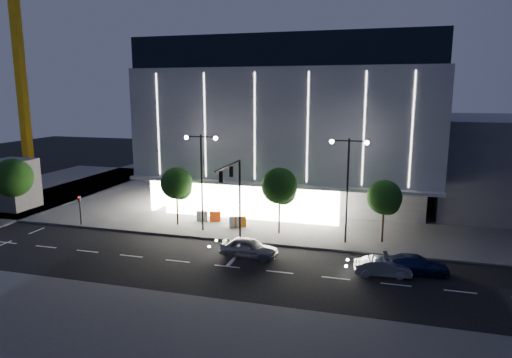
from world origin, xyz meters
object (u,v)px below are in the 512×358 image
object	(u,v)px
tree_mid	(280,188)
barrier_d	(235,222)
tower_crane	(23,40)
ped_signal_far	(80,207)
street_lamp_east	(348,175)
traffic_mast	(234,187)
car_lead	(249,248)
barrier_b	(202,216)
tree_left	(177,185)
barrier_c	(240,222)
car_third	(416,264)
tree_right	(385,199)
barrier_a	(215,216)
street_lamp_west	(201,168)
car_second	(382,267)

from	to	relation	value
tree_mid	barrier_d	bearing A→B (deg)	170.90
tower_crane	tree_mid	distance (m)	52.17
ped_signal_far	barrier_d	distance (m)	14.97
street_lamp_east	tower_crane	distance (m)	57.35
traffic_mast	tree_mid	size ratio (longest dim) A/B	1.15
car_lead	barrier_b	xyz separation A→B (m)	(-7.24, 8.08, -0.13)
tree_mid	ped_signal_far	bearing A→B (deg)	-172.45
ped_signal_far	tree_left	xyz separation A→B (m)	(9.03, 2.52, 2.15)
barrier_b	barrier_d	xyz separation A→B (m)	(3.80, -1.13, 0.00)
traffic_mast	barrier_d	xyz separation A→B (m)	(-1.43, 4.40, -4.38)
tree_left	car_lead	bearing A→B (deg)	-34.81
barrier_b	tower_crane	bearing A→B (deg)	142.45
street_lamp_east	barrier_c	bearing A→B (deg)	169.21
barrier_d	car_third	bearing A→B (deg)	-36.52
traffic_mast	tower_crane	bearing A→B (deg)	149.53
tower_crane	car_lead	xyz separation A→B (m)	(43.92, -27.22, -19.73)
tree_mid	tree_right	xyz separation A→B (m)	(9.00, -0.00, -0.45)
ped_signal_far	barrier_a	xyz separation A→B (m)	(12.08, 4.50, -1.24)
street_lamp_west	tree_left	distance (m)	3.69
car_second	barrier_c	size ratio (longest dim) A/B	3.55
ped_signal_far	car_lead	world-z (taller)	ped_signal_far
tower_crane	tree_right	distance (m)	60.22
tree_mid	barrier_c	size ratio (longest dim) A/B	5.59
tree_mid	barrier_b	distance (m)	9.23
tree_left	barrier_a	world-z (taller)	tree_left
street_lamp_west	tree_left	xyz separation A→B (m)	(-2.97, 1.02, -1.92)
barrier_d	street_lamp_east	bearing A→B (deg)	-22.76
car_third	barrier_c	world-z (taller)	car_third
car_third	barrier_b	size ratio (longest dim) A/B	4.11
tree_left	barrier_b	bearing A→B (deg)	46.63
traffic_mast	street_lamp_east	size ratio (longest dim) A/B	0.79
street_lamp_west	ped_signal_far	xyz separation A→B (m)	(-12.00, -1.50, -4.07)
barrier_c	street_lamp_west	bearing A→B (deg)	-169.29
car_third	tower_crane	bearing A→B (deg)	59.25
tree_mid	tree_left	bearing A→B (deg)	-180.00
street_lamp_west	car_second	size ratio (longest dim) A/B	2.30
barrier_a	barrier_d	bearing A→B (deg)	-47.29
tree_left	barrier_c	bearing A→B (deg)	8.31
tower_crane	barrier_b	size ratio (longest dim) A/B	29.09
tree_right	barrier_d	world-z (taller)	tree_right
tree_left	barrier_d	world-z (taller)	tree_left
traffic_mast	car_second	xyz separation A→B (m)	(12.09, -3.51, -4.38)
barrier_c	barrier_b	bearing A→B (deg)	146.06
barrier_a	traffic_mast	bearing A→B (deg)	-75.62
street_lamp_east	barrier_d	bearing A→B (deg)	170.56
ped_signal_far	street_lamp_west	bearing A→B (deg)	7.13
barrier_a	barrier_c	distance (m)	3.16
street_lamp_east	car_third	xyz separation A→B (m)	(5.39, -5.05, -5.30)
tower_crane	car_third	size ratio (longest dim) A/B	7.08
street_lamp_east	car_lead	xyz separation A→B (m)	(-7.00, -5.22, -5.18)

